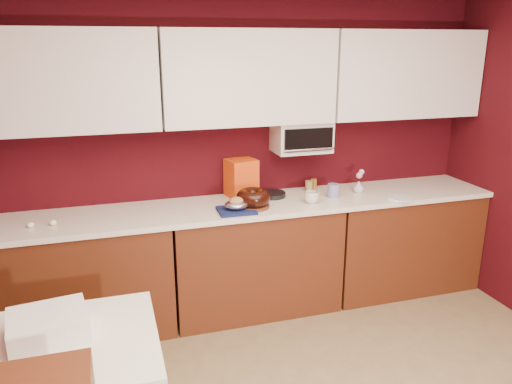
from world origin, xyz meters
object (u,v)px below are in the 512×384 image
at_px(toaster_oven, 301,136).
at_px(coffee_mug, 312,196).
at_px(pandoro_box, 241,178).
at_px(foil_ham_nest, 236,205).
at_px(newspaper_stack, 48,325).
at_px(bundt_cake, 253,197).
at_px(flower_vase, 359,186).
at_px(blue_jar, 333,191).

xyz_separation_m(toaster_oven, coffee_mug, (-0.02, -0.29, -0.42)).
distance_m(pandoro_box, coffee_mug, 0.59).
relative_size(toaster_oven, foil_ham_nest, 2.49).
distance_m(pandoro_box, newspaper_stack, 2.02).
bearing_deg(toaster_oven, bundt_cake, -151.06).
xyz_separation_m(coffee_mug, flower_vase, (0.49, 0.15, -0.00)).
distance_m(toaster_oven, bundt_cake, 0.68).
distance_m(toaster_oven, blue_jar, 0.51).
bearing_deg(pandoro_box, blue_jar, -32.06).
bearing_deg(foil_ham_nest, blue_jar, 8.55).
relative_size(toaster_oven, coffee_mug, 4.08).
bearing_deg(pandoro_box, bundt_cake, -101.06).
relative_size(flower_vase, newspaper_stack, 0.30).
distance_m(bundt_cake, newspaper_stack, 1.80).
bearing_deg(coffee_mug, newspaper_stack, -148.16).
distance_m(foil_ham_nest, blue_jar, 0.85).
height_order(blue_jar, newspaper_stack, blue_jar).
bearing_deg(bundt_cake, flower_vase, 7.42).
bearing_deg(blue_jar, bundt_cake, -174.47).
relative_size(toaster_oven, pandoro_box, 1.47).
bearing_deg(blue_jar, coffee_mug, -157.93).
distance_m(coffee_mug, newspaper_stack, 2.16).
relative_size(foil_ham_nest, blue_jar, 1.66).
bearing_deg(foil_ham_nest, toaster_oven, 27.36).
bearing_deg(coffee_mug, foil_ham_nest, -176.87).
height_order(toaster_oven, pandoro_box, toaster_oven).
xyz_separation_m(coffee_mug, newspaper_stack, (-1.83, -1.14, -0.14)).
height_order(pandoro_box, newspaper_stack, pandoro_box).
distance_m(bundt_cake, foil_ham_nest, 0.16).
distance_m(toaster_oven, foil_ham_nest, 0.83).
relative_size(foil_ham_nest, newspaper_stack, 0.51).
xyz_separation_m(bundt_cake, newspaper_stack, (-1.36, -1.16, -0.17)).
xyz_separation_m(blue_jar, flower_vase, (0.26, 0.06, -0.00)).
relative_size(bundt_cake, coffee_mug, 2.35).
xyz_separation_m(toaster_oven, foil_ham_nest, (-0.63, -0.33, -0.42)).
distance_m(blue_jar, flower_vase, 0.26).
distance_m(coffee_mug, blue_jar, 0.25).
relative_size(bundt_cake, blue_jar, 2.37).
xyz_separation_m(foil_ham_nest, blue_jar, (0.84, 0.13, -0.00)).
bearing_deg(newspaper_stack, toaster_oven, 37.71).
relative_size(toaster_oven, blue_jar, 4.12).
bearing_deg(bundt_cake, coffee_mug, -3.20).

